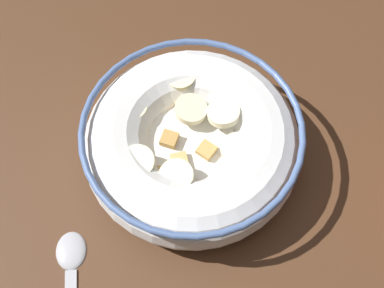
{
  "coord_description": "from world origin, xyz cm",
  "views": [
    {
      "loc": [
        -1.09,
        -21.59,
        44.83
      ],
      "look_at": [
        0.0,
        0.0,
        3.0
      ],
      "focal_mm": 48.1,
      "sensor_mm": 36.0,
      "label": 1
    }
  ],
  "objects": [
    {
      "name": "ground_plane",
      "position": [
        0.0,
        0.0,
        -1.0
      ],
      "size": [
        95.45,
        95.45,
        2.0
      ],
      "primitive_type": "cube",
      "color": "#472B19"
    },
    {
      "name": "cereal_bowl",
      "position": [
        0.01,
        -0.01,
        3.25
      ],
      "size": [
        19.82,
        19.82,
        6.06
      ],
      "color": "white",
      "rests_on": "ground_plane"
    },
    {
      "name": "spoon",
      "position": [
        -11.05,
        -10.8,
        0.33
      ],
      "size": [
        2.91,
        13.81,
        0.8
      ],
      "color": "#A5A5AD",
      "rests_on": "ground_plane"
    }
  ]
}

